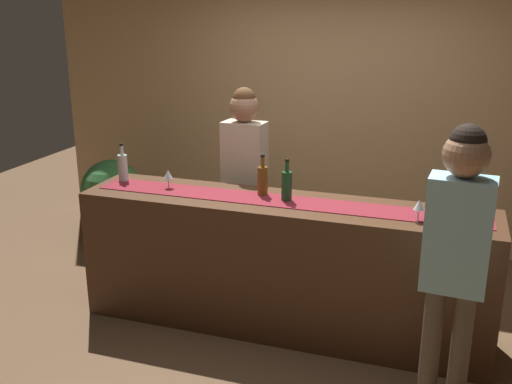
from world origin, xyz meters
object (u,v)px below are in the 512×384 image
at_px(bartender, 244,167).
at_px(potted_plant_tall, 112,197).
at_px(wine_bottle_green, 287,185).
at_px(customer_sipping, 457,244).
at_px(wine_bottle_clear, 123,167).
at_px(wine_glass_mid_counter, 419,206).
at_px(wine_bottle_amber, 263,180).
at_px(wine_glass_near_customer, 168,175).

xyz_separation_m(bartender, potted_plant_tall, (-1.53, 0.42, -0.54)).
bearing_deg(potted_plant_tall, wine_bottle_green, -25.46).
xyz_separation_m(wine_bottle_green, customer_sipping, (1.14, -0.69, -0.02)).
relative_size(wine_bottle_clear, wine_glass_mid_counter, 2.10).
bearing_deg(bartender, customer_sipping, 147.42).
bearing_deg(wine_bottle_amber, wine_bottle_clear, -179.76).
height_order(wine_bottle_green, wine_glass_mid_counter, wine_bottle_green).
xyz_separation_m(wine_bottle_amber, potted_plant_tall, (-1.84, 0.90, -0.59)).
height_order(wine_bottle_clear, bartender, bartender).
relative_size(wine_bottle_green, bartender, 0.18).
distance_m(wine_glass_mid_counter, customer_sipping, 0.60).
height_order(customer_sipping, potted_plant_tall, customer_sipping).
distance_m(wine_bottle_amber, potted_plant_tall, 2.13).
bearing_deg(wine_glass_mid_counter, wine_bottle_clear, 174.81).
bearing_deg(potted_plant_tall, wine_bottle_clear, -52.32).
height_order(wine_bottle_amber, potted_plant_tall, wine_bottle_amber).
bearing_deg(wine_glass_mid_counter, wine_bottle_green, 171.32).
height_order(wine_bottle_green, wine_bottle_clear, same).
xyz_separation_m(wine_glass_mid_counter, customer_sipping, (0.23, -0.55, -0.01)).
height_order(wine_bottle_amber, customer_sipping, customer_sipping).
relative_size(wine_glass_mid_counter, bartender, 0.09).
bearing_deg(wine_bottle_green, wine_bottle_amber, 160.56).
distance_m(wine_glass_mid_counter, potted_plant_tall, 3.20).
bearing_deg(bartender, wine_glass_near_customer, 58.50).
xyz_separation_m(wine_bottle_green, bartender, (-0.51, 0.56, -0.05)).
bearing_deg(customer_sipping, potted_plant_tall, 156.59).
xyz_separation_m(wine_glass_mid_counter, bartender, (-1.42, 0.69, -0.04)).
xyz_separation_m(wine_bottle_clear, wine_glass_near_customer, (0.42, -0.07, -0.01)).
height_order(wine_bottle_amber, wine_bottle_green, same).
relative_size(wine_glass_near_customer, bartender, 0.09).
bearing_deg(wine_glass_near_customer, customer_sipping, -18.60).
xyz_separation_m(wine_bottle_clear, customer_sipping, (2.48, -0.76, -0.02)).
relative_size(bartender, customer_sipping, 0.98).
xyz_separation_m(bartender, customer_sipping, (1.65, -1.25, 0.03)).
height_order(wine_bottle_clear, customer_sipping, customer_sipping).
xyz_separation_m(wine_bottle_clear, wine_glass_mid_counter, (2.24, -0.20, -0.01)).
bearing_deg(wine_bottle_clear, wine_glass_near_customer, -9.04).
height_order(wine_glass_mid_counter, potted_plant_tall, wine_glass_mid_counter).
xyz_separation_m(wine_bottle_amber, customer_sipping, (1.34, -0.76, -0.02)).
xyz_separation_m(wine_bottle_green, wine_glass_near_customer, (-0.92, -0.00, -0.01)).
xyz_separation_m(wine_bottle_green, wine_bottle_clear, (-1.34, 0.07, 0.00)).
xyz_separation_m(wine_glass_near_customer, bartender, (0.40, 0.56, -0.04)).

